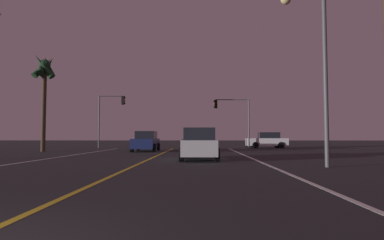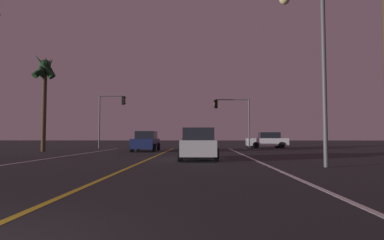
{
  "view_description": "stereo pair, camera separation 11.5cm",
  "coord_description": "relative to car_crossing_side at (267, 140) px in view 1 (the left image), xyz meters",
  "views": [
    {
      "loc": [
        2.78,
        -2.95,
        1.25
      ],
      "look_at": [
        2.11,
        24.19,
        2.65
      ],
      "focal_mm": 30.0,
      "sensor_mm": 36.0,
      "label": 1
    },
    {
      "loc": [
        2.9,
        -2.95,
        1.25
      ],
      "look_at": [
        2.11,
        24.19,
        2.65
      ],
      "focal_mm": 30.0,
      "sensor_mm": 36.0,
      "label": 2
    }
  ],
  "objects": [
    {
      "name": "lane_center_divider",
      "position": [
        -10.05,
        -19.91,
        -0.82
      ],
      "size": [
        0.16,
        36.08,
        0.01
      ],
      "primitive_type": "cube",
      "color": "gold",
      "rests_on": "ground"
    },
    {
      "name": "car_lead_same_lane",
      "position": [
        -7.3,
        -17.57,
        0.0
      ],
      "size": [
        2.02,
        4.3,
        1.7
      ],
      "rotation": [
        0.0,
        0.0,
        1.57
      ],
      "color": "black",
      "rests_on": "ground"
    },
    {
      "name": "car_ahead_far",
      "position": [
        -7.82,
        -7.54,
        0.0
      ],
      "size": [
        2.02,
        4.3,
        1.7
      ],
      "rotation": [
        0.0,
        0.0,
        1.57
      ],
      "color": "black",
      "rests_on": "ground"
    },
    {
      "name": "car_oncoming",
      "position": [
        -11.86,
        -7.77,
        0.0
      ],
      "size": [
        2.02,
        4.3,
        1.7
      ],
      "rotation": [
        0.0,
        0.0,
        -1.57
      ],
      "color": "black",
      "rests_on": "ground"
    },
    {
      "name": "traffic_light_near_left",
      "position": [
        -16.63,
        -1.37,
        3.29
      ],
      "size": [
        2.87,
        0.36,
        5.57
      ],
      "color": "#4C4C51",
      "rests_on": "ground"
    },
    {
      "name": "palm_tree_left_mid",
      "position": [
        -20.27,
        -8.68,
        5.63
      ],
      "size": [
        2.0,
        2.22,
        8.19
      ],
      "color": "#473826",
      "rests_on": "ground"
    },
    {
      "name": "lane_edge_left",
      "position": [
        -15.79,
        -19.91,
        -0.82
      ],
      "size": [
        0.16,
        36.08,
        0.01
      ],
      "primitive_type": "cube",
      "color": "silver",
      "rests_on": "ground"
    },
    {
      "name": "car_crossing_side",
      "position": [
        0.0,
        0.0,
        0.0
      ],
      "size": [
        4.3,
        2.02,
        1.7
      ],
      "rotation": [
        0.0,
        0.0,
        3.14
      ],
      "color": "black",
      "rests_on": "ground"
    },
    {
      "name": "lane_edge_right",
      "position": [
        -4.31,
        -19.91,
        -0.82
      ],
      "size": [
        0.16,
        36.08,
        0.01
      ],
      "primitive_type": "cube",
      "color": "silver",
      "rests_on": "ground"
    },
    {
      "name": "traffic_light_near_right",
      "position": [
        -3.98,
        -1.37,
        3.06
      ],
      "size": [
        3.75,
        0.36,
        5.16
      ],
      "rotation": [
        0.0,
        0.0,
        3.14
      ],
      "color": "#4C4C51",
      "rests_on": "ground"
    },
    {
      "name": "street_lamp_right_near",
      "position": [
        -2.53,
        -21.69,
        3.81
      ],
      "size": [
        1.88,
        0.44,
        7.23
      ],
      "rotation": [
        0.0,
        0.0,
        3.14
      ],
      "color": "#4C4C51",
      "rests_on": "ground"
    }
  ]
}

